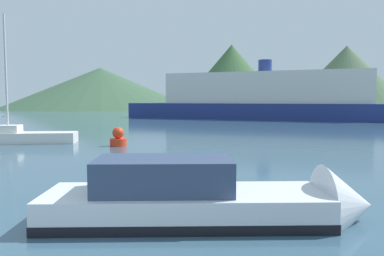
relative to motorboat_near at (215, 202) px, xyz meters
The scene contains 6 objects.
motorboat_near is the anchor object (origin of this frame).
ferry_distant 41.68m from the motorboat_near, 86.35° to the left, with size 36.79×14.35×7.55m.
buoy_marker 13.31m from the motorboat_near, 118.33° to the left, with size 0.89×0.89×1.03m.
hill_west 98.42m from the motorboat_near, 113.68° to the left, with size 52.10×52.10×11.10m.
hill_central 86.95m from the motorboat_near, 92.45° to the left, with size 27.49×27.49×16.09m.
hill_east 96.32m from the motorboat_near, 74.92° to the left, with size 31.11×31.11×16.08m.
Camera 1 is at (3.15, -3.00, 2.52)m, focal length 35.00 mm.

